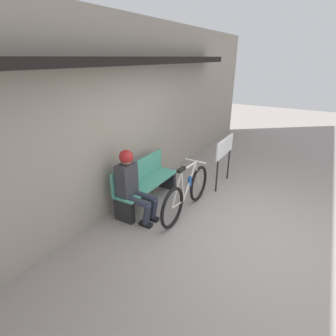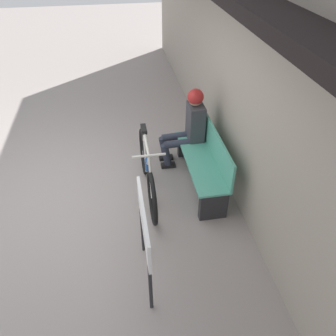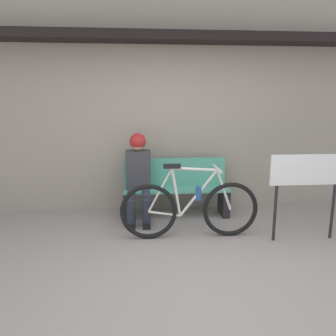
{
  "view_description": "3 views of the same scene",
  "coord_description": "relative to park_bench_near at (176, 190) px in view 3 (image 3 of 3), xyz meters",
  "views": [
    {
      "loc": [
        -3.52,
        -0.63,
        2.55
      ],
      "look_at": [
        0.09,
        1.51,
        0.77
      ],
      "focal_mm": 28.0,
      "sensor_mm": 36.0,
      "label": 1
    },
    {
      "loc": [
        3.53,
        0.83,
        3.13
      ],
      "look_at": [
        0.29,
        1.38,
        0.54
      ],
      "focal_mm": 35.0,
      "sensor_mm": 36.0,
      "label": 2
    },
    {
      "loc": [
        -0.49,
        -2.62,
        1.66
      ],
      "look_at": [
        -0.13,
        1.58,
        0.78
      ],
      "focal_mm": 35.0,
      "sensor_mm": 36.0,
      "label": 3
    }
  ],
  "objects": [
    {
      "name": "signboard",
      "position": [
        1.43,
        -0.99,
        0.41
      ],
      "size": [
        0.9,
        0.04,
        1.04
      ],
      "color": "#232326",
      "rests_on": "ground_plane"
    },
    {
      "name": "ground_plane",
      "position": [
        -0.02,
        -1.94,
        -0.38
      ],
      "size": [
        24.0,
        24.0,
        0.0
      ],
      "primitive_type": "plane",
      "color": "gray"
    },
    {
      "name": "bicycle",
      "position": [
        0.08,
        -0.81,
        -0.01
      ],
      "size": [
        1.69,
        0.4,
        0.92
      ],
      "color": "black",
      "rests_on": "ground_plane"
    },
    {
      "name": "person_seated",
      "position": [
        -0.54,
        -0.11,
        0.31
      ],
      "size": [
        0.34,
        0.65,
        1.21
      ],
      "color": "#2D3342",
      "rests_on": "ground_plane"
    },
    {
      "name": "storefront_wall",
      "position": [
        -0.02,
        0.38,
        1.29
      ],
      "size": [
        12.0,
        0.56,
        3.2
      ],
      "color": "#9E9384",
      "rests_on": "ground_plane"
    },
    {
      "name": "park_bench_near",
      "position": [
        0.0,
        0.0,
        0.0
      ],
      "size": [
        1.5,
        0.42,
        0.82
      ],
      "color": "#51A88E",
      "rests_on": "ground_plane"
    }
  ]
}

